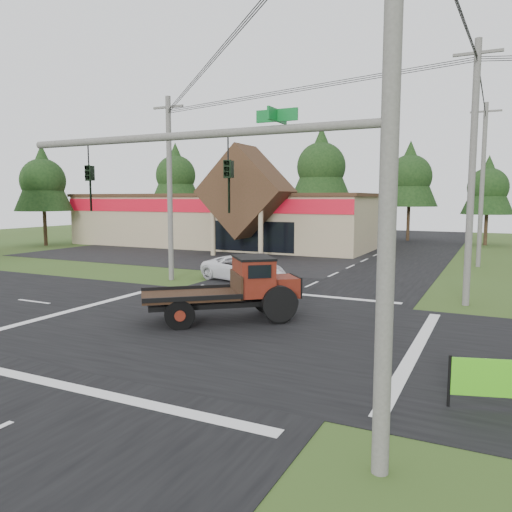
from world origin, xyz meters
The scene contains 18 objects.
ground centered at (0.00, 0.00, 0.00)m, with size 120.00×120.00×0.00m, color #384B1A.
road_ns centered at (0.00, 0.00, 0.01)m, with size 12.00×120.00×0.02m, color black.
road_ew centered at (0.00, 0.00, 0.01)m, with size 120.00×12.00×0.02m, color black.
parking_apron centered at (-14.00, 19.00, 0.01)m, with size 28.00×14.00×0.02m, color black.
cvs_building centered at (-15.70, 29.57, 2.78)m, with size 30.40×18.20×9.19m.
traffic_signal_mast centered at (5.82, -7.50, 4.43)m, with size 8.12×0.24×7.00m.
utility_pole_nr centered at (7.50, -7.50, 5.64)m, with size 2.00×0.30×11.00m.
utility_pole_nw centered at (-8.00, 8.00, 5.39)m, with size 2.00×0.30×10.50m.
utility_pole_ne centered at (8.00, 8.00, 5.89)m, with size 2.00×0.30×11.50m.
utility_pole_n centered at (8.00, 22.00, 5.74)m, with size 2.00×0.30×11.20m.
tree_row_a centered at (-30.00, 40.00, 8.05)m, with size 6.72×6.72×12.12m.
tree_row_b centered at (-20.00, 42.00, 6.70)m, with size 5.60×5.60×10.10m.
tree_row_c centered at (-10.00, 41.00, 8.72)m, with size 7.28×7.28×13.13m.
tree_row_d centered at (0.00, 42.00, 7.38)m, with size 6.16×6.16×11.11m.
tree_row_e centered at (8.00, 40.00, 6.03)m, with size 5.04×5.04×9.09m.
tree_side_w centered at (-32.00, 20.00, 6.70)m, with size 5.60×5.60×10.10m.
antique_flatbed_truck centered at (-0.37, 0.77, 1.27)m, with size 2.33×6.10×2.55m, color #53180B, non-canonical shape.
white_pickup centered at (-3.99, 9.50, 0.74)m, with size 2.44×5.29×1.47m, color white.
Camera 1 is at (9.16, -15.86, 4.79)m, focal length 35.00 mm.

